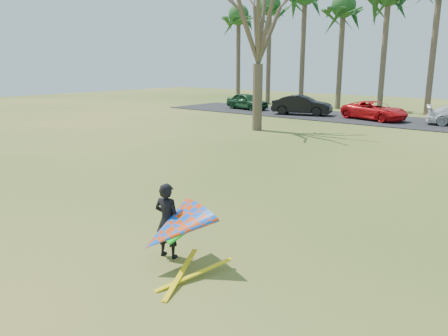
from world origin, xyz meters
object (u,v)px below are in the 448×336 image
Objects in this scene: car_1 at (302,105)px; kite_flyer at (173,228)px; car_0 at (247,101)px; car_2 at (374,110)px; bare_tree_left at (259,18)px.

car_1 is 2.02× the size of kite_flyer.
car_2 is at bearing -81.29° from car_0.
car_0 is at bearing 105.66° from car_2.
car_1 reaches higher than car_2.
bare_tree_left is 14.07m from car_0.
bare_tree_left reaches higher than car_0.
kite_flyer reaches higher than car_1.
car_2 is (5.88, 0.58, -0.10)m from car_1.
car_2 is (3.99, 9.62, -6.16)m from bare_tree_left.
car_1 is at bearing 101.81° from bare_tree_left.
car_0 is 12.07m from car_2.
kite_flyer is at bearing -171.80° from car_1.
kite_flyer is (11.83, -26.07, -0.01)m from car_1.
car_1 is 5.91m from car_2.
kite_flyer reaches higher than car_2.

